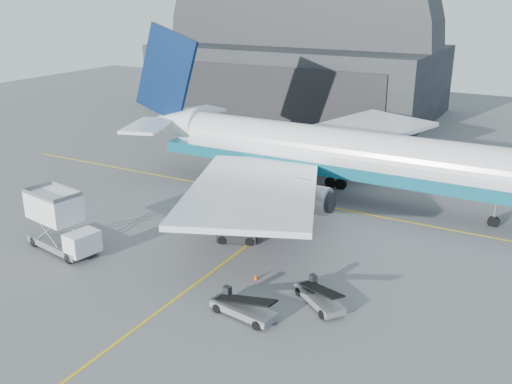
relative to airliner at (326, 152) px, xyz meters
The scene contains 9 objects.
ground 23.43m from the airliner, 92.45° to the right, with size 200.00×200.00×0.00m, color #565659.
taxi_lines 11.41m from the airliner, 95.49° to the right, with size 80.00×42.12×0.02m.
hangar 48.16m from the airliner, 118.64° to the left, with size 50.00×28.30×28.00m.
airliner is the anchor object (origin of this frame).
catering_truck 28.10m from the airliner, 121.61° to the right, with size 7.71×3.94×5.05m.
pushback_tug 15.52m from the airliner, 98.70° to the right, with size 4.03×3.16×1.65m.
belt_loader_a 26.25m from the airliner, 79.99° to the right, with size 5.27×2.42×1.97m.
belt_loader_b 23.52m from the airliner, 68.37° to the right, with size 4.74×4.10×1.92m.
traffic_cone 21.15m from the airliner, 82.45° to the right, with size 0.32×0.32×0.47m.
Camera 1 is at (23.06, -32.41, 21.43)m, focal length 40.00 mm.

